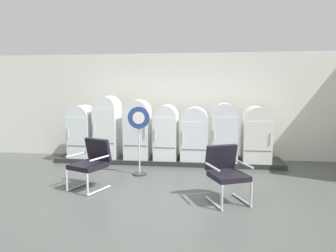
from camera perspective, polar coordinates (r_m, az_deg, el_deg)
The scene contains 13 objects.
ground at distance 5.32m, azimuth -4.53°, elevation -14.76°, with size 12.00×10.00×0.05m, color #484D48.
back_wall at distance 8.56m, azimuth 0.42°, elevation 3.82°, with size 11.76×0.12×2.90m.
display_plinth at distance 8.14m, azimuth -0.13°, elevation -6.34°, with size 5.89×0.95×0.12m, color #292D2A.
refrigerator_0 at distance 8.51m, azimuth -15.78°, elevation -0.61°, with size 0.58×0.71×1.38m.
refrigerator_1 at distance 8.25m, azimuth -11.23°, elevation 0.25°, with size 0.60×0.72×1.63m.
refrigerator_2 at distance 7.98m, azimuth -5.69°, elevation -0.27°, with size 0.64×0.62×1.53m.
refrigerator_3 at distance 7.90m, azimuth -0.35°, elevation -0.83°, with size 0.59×0.71×1.40m.
refrigerator_4 at distance 7.82m, azimuth 4.97°, elevation -1.20°, with size 0.68×0.66×1.35m.
refrigerator_5 at distance 7.82m, azimuth 10.45°, elevation -0.82°, with size 0.65×0.68×1.46m.
refrigerator_6 at distance 7.94m, azimuth 16.16°, elevation -1.22°, with size 0.68×0.72×1.38m.
armchair_left at distance 6.16m, azimuth -14.14°, elevation -6.36°, with size 0.80×0.85×0.96m.
armchair_right at distance 5.41m, azimuth 10.78°, elevation -8.15°, with size 0.81×0.86×0.96m.
sign_stand at distance 6.86m, azimuth -5.43°, elevation -2.65°, with size 0.49×0.32×1.54m.
Camera 1 is at (1.03, -4.83, 1.95)m, focal length 32.66 mm.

